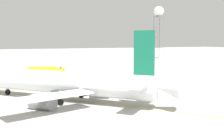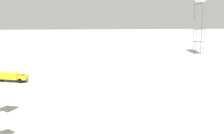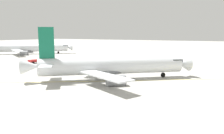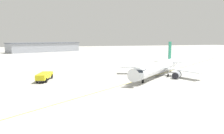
# 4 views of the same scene
# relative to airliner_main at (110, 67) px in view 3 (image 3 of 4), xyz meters

# --- Properties ---
(ground_plane) EXTENTS (600.00, 600.00, 0.00)m
(ground_plane) POSITION_rel_airliner_main_xyz_m (-4.22, -3.61, -2.95)
(ground_plane) COLOR #ADAAA3
(airliner_main) EXTENTS (31.26, 28.77, 11.92)m
(airliner_main) POSITION_rel_airliner_main_xyz_m (0.00, 0.00, 0.00)
(airliner_main) COLOR silver
(airliner_main) RESTS_ON ground_plane
(airliner_secondary) EXTENTS (36.56, 34.04, 11.87)m
(airliner_secondary) POSITION_rel_airliner_main_xyz_m (-70.32, 33.30, -0.03)
(airliner_secondary) COLOR silver
(airliner_secondary) RESTS_ON ground_plane
(ops_pickup_truck) EXTENTS (2.75, 5.45, 1.41)m
(ops_pickup_truck) POSITION_rel_airliner_main_xyz_m (-37.53, 10.84, -2.14)
(ops_pickup_truck) COLOR #232326
(ops_pickup_truck) RESTS_ON ground_plane
(taxiway_centreline) EXTENTS (143.61, 101.55, 0.01)m
(taxiway_centreline) POSITION_rel_airliner_main_xyz_m (-0.39, -2.52, -2.94)
(taxiway_centreline) COLOR yellow
(taxiway_centreline) RESTS_ON ground_plane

